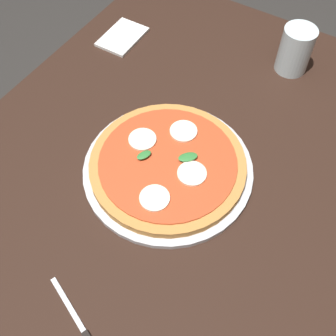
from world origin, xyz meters
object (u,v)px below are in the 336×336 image
Objects in this scene: napkin at (122,37)px; glass_cup at (295,50)px; dining_table at (188,209)px; knife at (83,330)px; serving_tray at (168,169)px; pizza at (168,164)px.

glass_cup is at bearing 106.48° from napkin.
dining_table is 7.48× the size of knife.
knife is (0.65, 0.38, -0.00)m from napkin.
dining_table is 0.12m from serving_tray.
pizza is at bearing -12.98° from glass_cup.
dining_table is 0.50m from napkin.
glass_cup is (-0.77, 0.05, 0.06)m from knife.
serving_tray is 0.35m from knife.
pizza is (-0.00, -0.00, 0.02)m from serving_tray.
napkin is at bearing -73.52° from glass_cup.
pizza is 0.44m from napkin.
knife is 0.78m from glass_cup.
pizza is at bearing 47.49° from napkin.
pizza is 0.35m from knife.
napkin is (-0.30, -0.33, -0.02)m from pizza.
knife is (0.34, -0.01, 0.10)m from dining_table.
napkin is at bearing -132.47° from serving_tray.
knife is (0.35, 0.05, -0.02)m from pizza.
knife reaches higher than dining_table.
knife is at bearing -1.50° from dining_table.
napkin reaches higher than dining_table.
serving_tray reaches higher than knife.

